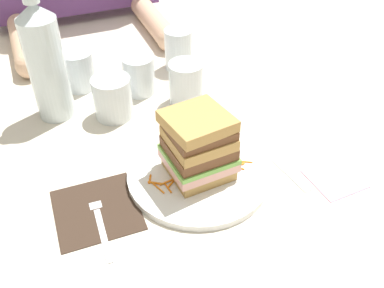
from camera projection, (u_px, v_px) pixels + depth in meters
The scene contains 27 objects.
ground_plane at pixel (208, 173), 0.78m from camera, with size 3.00×3.00×0.00m, color beige.
main_plate at pixel (198, 174), 0.77m from camera, with size 0.25×0.25×0.01m, color white.
sandwich at pixel (199, 146), 0.73m from camera, with size 0.12×0.12×0.12m.
carrot_shred_0 at pixel (150, 179), 0.75m from camera, with size 0.00×0.00×0.02m, color orange.
carrot_shred_1 at pixel (168, 182), 0.75m from camera, with size 0.00×0.00×0.03m, color orange.
carrot_shred_2 at pixel (158, 188), 0.74m from camera, with size 0.00×0.00×0.03m, color orange.
carrot_shred_3 at pixel (154, 182), 0.75m from camera, with size 0.00×0.00×0.02m, color orange.
carrot_shred_4 at pixel (168, 188), 0.74m from camera, with size 0.00×0.00×0.02m, color orange.
carrot_shred_5 at pixel (172, 183), 0.75m from camera, with size 0.00×0.00×0.03m, color orange.
carrot_shred_6 at pixel (239, 162), 0.79m from camera, with size 0.00×0.00×0.02m, color orange.
carrot_shred_7 at pixel (236, 164), 0.78m from camera, with size 0.00×0.00×0.03m, color orange.
carrot_shred_8 at pixel (229, 163), 0.78m from camera, with size 0.00×0.00×0.03m, color orange.
carrot_shred_9 at pixel (245, 162), 0.79m from camera, with size 0.00×0.00×0.03m, color orange.
carrot_shred_10 at pixel (239, 165), 0.78m from camera, with size 0.00×0.00×0.02m, color orange.
carrot_shred_11 at pixel (236, 166), 0.78m from camera, with size 0.00×0.00×0.03m, color orange.
carrot_shred_12 at pixel (226, 164), 0.78m from camera, with size 0.00×0.00×0.03m, color orange.
carrot_shred_13 at pixel (228, 161), 0.79m from camera, with size 0.00×0.00×0.03m, color orange.
napkin_dark at pixel (97, 210), 0.72m from camera, with size 0.14×0.14×0.00m, color #38281E.
fork at pixel (99, 218), 0.70m from camera, with size 0.02×0.17×0.00m.
knife at pixel (275, 159), 0.81m from camera, with size 0.04×0.20×0.00m.
juice_glass at pixel (186, 86), 0.93m from camera, with size 0.07×0.07×0.10m.
water_bottle at pixel (46, 61), 0.85m from camera, with size 0.07×0.07×0.29m.
empty_tumbler_0 at pixel (178, 49), 1.05m from camera, with size 0.07×0.07×0.10m, color silver.
empty_tumbler_1 at pixel (139, 75), 0.97m from camera, with size 0.07×0.07×0.09m, color silver.
empty_tumbler_2 at pixel (113, 98), 0.89m from camera, with size 0.08×0.08×0.09m, color silver.
empty_tumbler_3 at pixel (79, 70), 0.98m from camera, with size 0.07×0.07×0.09m, color silver.
napkin_pink at pixel (335, 178), 0.77m from camera, with size 0.09×0.09×0.00m, color pink.
Camera 1 is at (-0.24, -0.52, 0.54)m, focal length 40.70 mm.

